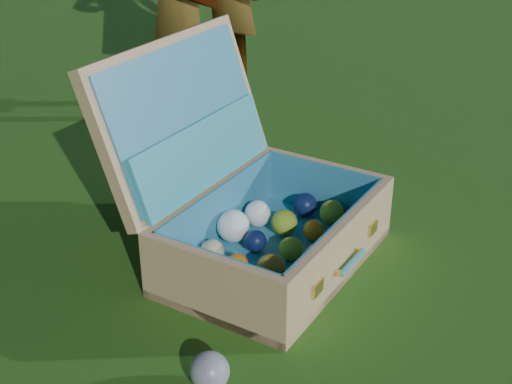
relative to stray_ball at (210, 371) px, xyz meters
The scene contains 3 objects.
ground 0.59m from the stray_ball, 19.42° to the left, with size 60.00×60.00×0.00m, color #215114.
stray_ball is the anchor object (origin of this frame).
suitcase 0.47m from the stray_ball, 44.45° to the left, with size 0.67×0.65×0.49m.
Camera 1 is at (-1.10, -1.02, 0.91)m, focal length 50.00 mm.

